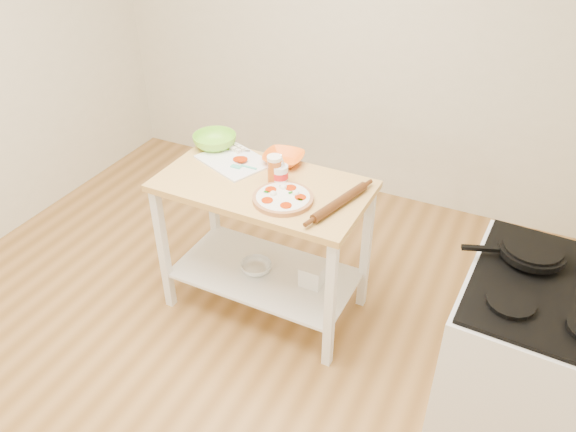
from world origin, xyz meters
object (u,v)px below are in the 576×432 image
at_px(orange_bowl, 284,159).
at_px(yogurt_tub, 280,174).
at_px(knife, 221,150).
at_px(beer_pint, 275,169).
at_px(cutting_board, 234,160).
at_px(rolling_pin, 340,202).
at_px(spatula, 243,167).
at_px(pizza, 283,198).
at_px(shelf_bin, 313,275).
at_px(gas_stove, 530,364).
at_px(skillet, 531,251).
at_px(prep_island, 264,220).
at_px(shelf_glass_bowl, 256,267).
at_px(green_bowl, 215,141).

distance_m(orange_bowl, yogurt_tub, 0.23).
relative_size(knife, beer_pint, 1.58).
height_order(cutting_board, rolling_pin, rolling_pin).
distance_m(spatula, beer_pint, 0.25).
height_order(pizza, shelf_bin, pizza).
relative_size(gas_stove, skillet, 2.55).
height_order(orange_bowl, shelf_bin, orange_bowl).
xyz_separation_m(prep_island, spatula, (-0.18, 0.09, 0.27)).
xyz_separation_m(knife, rolling_pin, (0.86, -0.24, 0.01)).
bearing_deg(gas_stove, shelf_bin, 168.91).
height_order(prep_island, cutting_board, cutting_board).
bearing_deg(spatula, yogurt_tub, -9.53).
bearing_deg(rolling_pin, yogurt_tub, 168.71).
bearing_deg(spatula, pizza, -28.80).
bearing_deg(knife, shelf_bin, -34.17).
height_order(yogurt_tub, shelf_glass_bowl, yogurt_tub).
distance_m(green_bowl, shelf_glass_bowl, 0.82).
xyz_separation_m(gas_stove, yogurt_tub, (-1.44, 0.32, 0.48)).
bearing_deg(shelf_glass_bowl, beer_pint, 25.44).
distance_m(cutting_board, orange_bowl, 0.29).
height_order(skillet, green_bowl, skillet).
relative_size(skillet, knife, 1.69).
bearing_deg(gas_stove, green_bowl, 168.09).
relative_size(prep_island, skillet, 2.72).
bearing_deg(shelf_glass_bowl, yogurt_tub, 22.64).
height_order(knife, rolling_pin, rolling_pin).
bearing_deg(skillet, prep_island, 155.17).
bearing_deg(pizza, prep_island, 148.62).
relative_size(cutting_board, rolling_pin, 1.14).
relative_size(pizza, green_bowl, 1.21).
bearing_deg(prep_island, spatula, 153.35).
relative_size(spatula, rolling_pin, 0.35).
relative_size(green_bowl, shelf_glass_bowl, 1.39).
relative_size(cutting_board, beer_pint, 2.98).
height_order(knife, orange_bowl, orange_bowl).
height_order(gas_stove, shelf_glass_bowl, gas_stove).
height_order(pizza, orange_bowl, orange_bowl).
relative_size(gas_stove, pizza, 3.43).
bearing_deg(green_bowl, prep_island, -28.59).
bearing_deg(pizza, spatula, 150.91).
bearing_deg(spatula, green_bowl, 150.56).
distance_m(gas_stove, green_bowl, 2.12).
distance_m(gas_stove, skillet, 0.54).
distance_m(prep_island, pizza, 0.34).
distance_m(gas_stove, knife, 2.03).
distance_m(prep_island, beer_pint, 0.34).
bearing_deg(shelf_glass_bowl, orange_bowl, 78.12).
distance_m(green_bowl, beer_pint, 0.57).
xyz_separation_m(gas_stove, skillet, (-0.13, 0.16, 0.50)).
bearing_deg(pizza, orange_bowl, 115.67).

